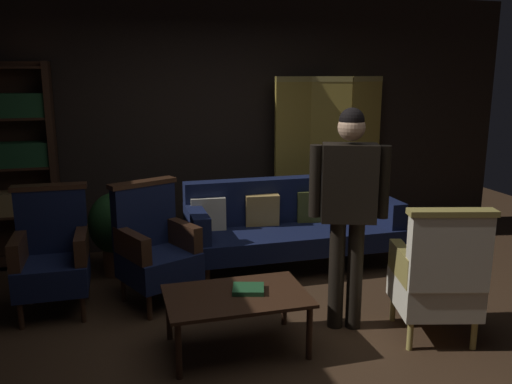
{
  "coord_description": "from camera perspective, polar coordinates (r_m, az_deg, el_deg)",
  "views": [
    {
      "loc": [
        -1.18,
        -3.43,
        1.95
      ],
      "look_at": [
        0.0,
        0.8,
        0.95
      ],
      "focal_mm": 37.12,
      "sensor_mm": 36.0,
      "label": 1
    }
  ],
  "objects": [
    {
      "name": "folding_screen",
      "position": [
        6.19,
        7.88,
        3.75
      ],
      "size": [
        1.33,
        0.2,
        1.9
      ],
      "color": "#B29338",
      "rests_on": "ground_plane"
    },
    {
      "name": "armchair_wing_left",
      "position": [
        4.68,
        -21.11,
        -6.25
      ],
      "size": [
        0.6,
        0.58,
        1.04
      ],
      "color": "#382114",
      "rests_on": "ground_plane"
    },
    {
      "name": "book_green_cloth",
      "position": [
        3.83,
        -0.83,
        -10.42
      ],
      "size": [
        0.27,
        0.25,
        0.03
      ],
      "primitive_type": "cube",
      "rotation": [
        0.0,
        0.0,
        -0.29
      ],
      "color": "#1E4C28",
      "rests_on": "coffee_table"
    },
    {
      "name": "bookshelf",
      "position": [
        5.77,
        -25.1,
        2.98
      ],
      "size": [
        0.9,
        0.32,
        2.05
      ],
      "color": "#382114",
      "rests_on": "ground_plane"
    },
    {
      "name": "velvet_couch",
      "position": [
        5.39,
        3.77,
        -3.27
      ],
      "size": [
        2.12,
        0.78,
        0.88
      ],
      "color": "#382114",
      "rests_on": "ground_plane"
    },
    {
      "name": "armchair_gilt_accent",
      "position": [
        4.13,
        19.03,
        -8.63
      ],
      "size": [
        0.71,
        0.7,
        1.04
      ],
      "color": "tan",
      "rests_on": "ground_plane"
    },
    {
      "name": "armchair_wing_right",
      "position": [
        4.63,
        -10.88,
        -5.81
      ],
      "size": [
        0.76,
        0.76,
        1.04
      ],
      "color": "#382114",
      "rests_on": "ground_plane"
    },
    {
      "name": "ground_plane",
      "position": [
        4.12,
        3.1,
        -15.46
      ],
      "size": [
        10.0,
        10.0,
        0.0
      ],
      "primitive_type": "plane",
      "color": "#3D2819"
    },
    {
      "name": "coffee_table",
      "position": [
        3.82,
        -2.13,
        -11.59
      ],
      "size": [
        1.0,
        0.64,
        0.42
      ],
      "color": "#382114",
      "rests_on": "ground_plane"
    },
    {
      "name": "potted_plant",
      "position": [
        5.33,
        -14.86,
        -3.72
      ],
      "size": [
        0.52,
        0.52,
        0.82
      ],
      "color": "brown",
      "rests_on": "ground_plane"
    },
    {
      "name": "back_wall",
      "position": [
        6.02,
        -4.25,
        7.56
      ],
      "size": [
        7.2,
        0.1,
        2.8
      ],
      "primitive_type": "cube",
      "color": "black",
      "rests_on": "ground_plane"
    },
    {
      "name": "standing_figure",
      "position": [
        3.99,
        9.95,
        -0.79
      ],
      "size": [
        0.56,
        0.34,
        1.7
      ],
      "color": "black",
      "rests_on": "ground_plane"
    }
  ]
}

